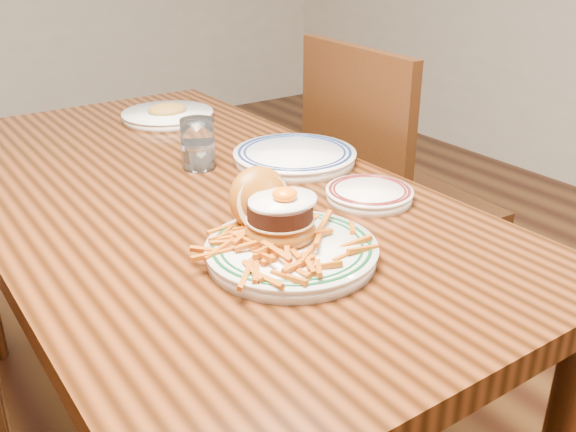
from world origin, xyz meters
TOP-DOWN VIEW (x-y plane):
  - table at (0.00, 0.00)m, footprint 0.85×1.60m
  - chair_right at (0.68, 0.09)m, footprint 0.48×0.48m
  - main_plate at (-0.01, -0.39)m, footprint 0.29×0.30m
  - side_plate at (0.27, -0.29)m, footprint 0.18×0.18m
  - rear_plate at (0.28, -0.01)m, footprint 0.29×0.29m
  - water_glass at (0.08, 0.09)m, footprint 0.08×0.08m
  - far_plate at (0.19, 0.50)m, footprint 0.26×0.26m

SIDE VIEW (x-z plane):
  - chair_right at x=0.68m, z-range 0.03..1.02m
  - table at x=0.00m, z-range 0.29..1.04m
  - far_plate at x=0.19m, z-range 0.74..0.79m
  - side_plate at x=0.27m, z-range 0.75..0.78m
  - rear_plate at x=0.28m, z-range 0.75..0.78m
  - main_plate at x=-0.01m, z-range 0.72..0.86m
  - water_glass at x=0.08m, z-range 0.74..0.86m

